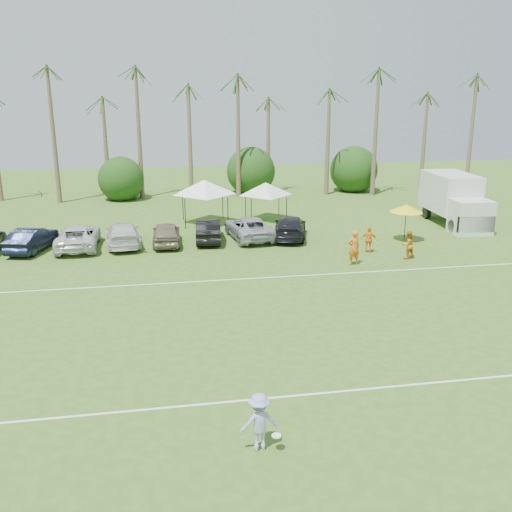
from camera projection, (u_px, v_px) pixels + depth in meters
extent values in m
plane|color=#395F1C|center=(275.00, 435.00, 16.34)|extent=(120.00, 120.00, 0.00)
cube|color=white|center=(262.00, 399.00, 18.23)|extent=(80.00, 0.10, 0.01)
cube|color=white|center=(219.00, 280.00, 29.57)|extent=(80.00, 0.10, 0.01)
cone|color=brown|center=(47.00, 145.00, 48.82)|extent=(0.44, 0.44, 10.00)
cone|color=brown|center=(95.00, 138.00, 49.36)|extent=(0.44, 0.44, 11.00)
cone|color=brown|center=(142.00, 155.00, 50.45)|extent=(0.44, 0.44, 8.00)
cone|color=brown|center=(188.00, 148.00, 50.99)|extent=(0.44, 0.44, 9.00)
cone|color=brown|center=(232.00, 142.00, 51.52)|extent=(0.44, 0.44, 10.00)
cone|color=brown|center=(275.00, 135.00, 52.05)|extent=(0.44, 0.44, 11.00)
cone|color=brown|center=(327.00, 151.00, 53.32)|extent=(0.44, 0.44, 8.00)
cone|color=brown|center=(378.00, 145.00, 54.02)|extent=(0.44, 0.44, 9.00)
cone|color=brown|center=(428.00, 139.00, 54.72)|extent=(0.44, 0.44, 10.00)
cone|color=brown|center=(467.00, 133.00, 55.26)|extent=(0.44, 0.44, 11.00)
cylinder|color=brown|center=(122.00, 190.00, 51.98)|extent=(0.30, 0.30, 1.40)
sphere|color=#163910|center=(122.00, 178.00, 51.68)|extent=(4.00, 4.00, 4.00)
cylinder|color=brown|center=(252.00, 186.00, 54.01)|extent=(0.30, 0.30, 1.40)
sphere|color=#163910|center=(252.00, 175.00, 53.70)|extent=(4.00, 4.00, 4.00)
cylinder|color=brown|center=(352.00, 184.00, 55.69)|extent=(0.30, 0.30, 1.40)
sphere|color=#163910|center=(353.00, 172.00, 55.39)|extent=(4.00, 4.00, 4.00)
imported|color=orange|center=(354.00, 248.00, 32.00)|extent=(0.78, 0.58, 1.97)
imported|color=orange|center=(408.00, 245.00, 33.18)|extent=(0.92, 0.78, 1.67)
imported|color=orange|center=(369.00, 240.00, 34.41)|extent=(1.02, 0.75, 1.61)
cube|color=silver|center=(450.00, 192.00, 42.04)|extent=(3.08, 5.23, 2.75)
cube|color=silver|center=(471.00, 217.00, 38.99)|extent=(2.66, 2.14, 2.31)
cube|color=black|center=(476.00, 224.00, 38.29)|extent=(2.55, 0.50, 1.10)
cube|color=#E5590C|center=(467.00, 198.00, 42.32)|extent=(0.14, 1.76, 0.99)
cylinder|color=black|center=(453.00, 226.00, 39.27)|extent=(0.40, 1.01, 0.99)
cylinder|color=black|center=(483.00, 225.00, 39.50)|extent=(0.40, 1.01, 0.99)
cylinder|color=black|center=(427.00, 212.00, 43.68)|extent=(0.40, 1.01, 0.99)
cylinder|color=black|center=(454.00, 211.00, 43.91)|extent=(0.40, 1.01, 0.99)
cylinder|color=black|center=(185.00, 214.00, 40.21)|extent=(0.06, 0.06, 2.16)
cylinder|color=black|center=(228.00, 212.00, 40.73)|extent=(0.06, 0.06, 2.16)
cylinder|color=black|center=(183.00, 206.00, 43.09)|extent=(0.06, 0.06, 2.16)
cylinder|color=black|center=(223.00, 204.00, 43.60)|extent=(0.06, 0.06, 2.16)
pyramid|color=white|center=(204.00, 180.00, 41.30)|extent=(4.67, 4.67, 1.08)
cylinder|color=black|center=(251.00, 212.00, 41.62)|extent=(0.06, 0.06, 1.90)
cylinder|color=black|center=(287.00, 210.00, 42.07)|extent=(0.06, 0.06, 1.90)
cylinder|color=black|center=(245.00, 205.00, 44.13)|extent=(0.06, 0.06, 1.90)
cylinder|color=black|center=(279.00, 204.00, 44.57)|extent=(0.06, 0.06, 1.90)
pyramid|color=white|center=(266.00, 182.00, 42.56)|extent=(4.11, 4.11, 0.95)
cylinder|color=black|center=(405.00, 225.00, 36.94)|extent=(0.05, 0.05, 2.18)
cone|color=yellow|center=(406.00, 208.00, 36.63)|extent=(2.18, 2.18, 0.50)
imported|color=#9A9FDA|center=(259.00, 422.00, 15.48)|extent=(1.14, 0.75, 1.66)
cylinder|color=white|center=(277.00, 436.00, 15.46)|extent=(0.27, 0.27, 0.03)
imported|color=black|center=(32.00, 239.00, 34.85)|extent=(2.66, 4.70, 1.47)
imported|color=silver|center=(78.00, 237.00, 35.43)|extent=(2.49, 5.30, 1.47)
imported|color=silver|center=(123.00, 234.00, 36.04)|extent=(2.48, 5.21, 1.47)
imported|color=#7B6E5A|center=(166.00, 233.00, 36.24)|extent=(1.86, 4.35, 1.47)
imported|color=black|center=(208.00, 230.00, 37.08)|extent=(1.96, 4.57, 1.47)
imported|color=#A2A6AF|center=(249.00, 228.00, 37.70)|extent=(2.99, 5.51, 1.47)
imported|color=black|center=(290.00, 227.00, 37.89)|extent=(3.34, 5.42, 1.47)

